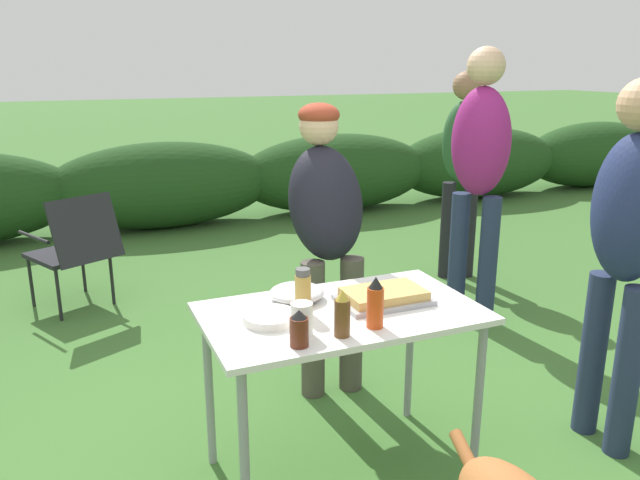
{
  "coord_description": "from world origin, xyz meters",
  "views": [
    {
      "loc": [
        -0.97,
        -2.1,
        1.69
      ],
      "look_at": [
        0.11,
        0.49,
        0.89
      ],
      "focal_mm": 35.0,
      "sensor_mm": 36.0,
      "label": 1
    }
  ],
  "objects_px": {
    "plate_stack": "(270,318)",
    "food_tray": "(384,296)",
    "standing_person_in_red_jacket": "(463,156)",
    "spice_jar": "(303,292)",
    "folding_table": "(341,328)",
    "bbq_sauce_bottle": "(299,329)",
    "mixing_bowl": "(297,292)",
    "standing_person_in_olive_jacket": "(480,161)",
    "hot_sauce_bottle": "(375,303)",
    "paper_cup_stack": "(302,319)",
    "camp_chair_green_behind_table": "(75,246)",
    "beer_bottle": "(342,314)",
    "standing_person_in_navy_coat": "(627,235)",
    "standing_person_in_gray_fleece": "(326,220)"
  },
  "relations": [
    {
      "from": "standing_person_in_gray_fleece",
      "to": "camp_chair_green_behind_table",
      "type": "relative_size",
      "value": 1.8
    },
    {
      "from": "hot_sauce_bottle",
      "to": "standing_person_in_olive_jacket",
      "type": "xyz_separation_m",
      "value": [
        1.47,
        1.38,
        0.25
      ]
    },
    {
      "from": "mixing_bowl",
      "to": "hot_sauce_bottle",
      "type": "bearing_deg",
      "value": -65.65
    },
    {
      "from": "spice_jar",
      "to": "standing_person_in_olive_jacket",
      "type": "relative_size",
      "value": 0.1
    },
    {
      "from": "bbq_sauce_bottle",
      "to": "camp_chair_green_behind_table",
      "type": "bearing_deg",
      "value": 104.31
    },
    {
      "from": "bbq_sauce_bottle",
      "to": "hot_sauce_bottle",
      "type": "relative_size",
      "value": 0.68
    },
    {
      "from": "plate_stack",
      "to": "food_tray",
      "type": "bearing_deg",
      "value": 1.07
    },
    {
      "from": "folding_table",
      "to": "mixing_bowl",
      "type": "bearing_deg",
      "value": 124.63
    },
    {
      "from": "folding_table",
      "to": "bbq_sauce_bottle",
      "type": "bearing_deg",
      "value": -138.58
    },
    {
      "from": "plate_stack",
      "to": "bbq_sauce_bottle",
      "type": "relative_size",
      "value": 1.55
    },
    {
      "from": "standing_person_in_red_jacket",
      "to": "food_tray",
      "type": "bearing_deg",
      "value": -114.67
    },
    {
      "from": "bbq_sauce_bottle",
      "to": "standing_person_in_olive_jacket",
      "type": "bearing_deg",
      "value": 38.56
    },
    {
      "from": "beer_bottle",
      "to": "standing_person_in_navy_coat",
      "type": "height_order",
      "value": "standing_person_in_navy_coat"
    },
    {
      "from": "plate_stack",
      "to": "spice_jar",
      "type": "relative_size",
      "value": 1.12
    },
    {
      "from": "mixing_bowl",
      "to": "standing_person_in_olive_jacket",
      "type": "distance_m",
      "value": 1.95
    },
    {
      "from": "food_tray",
      "to": "paper_cup_stack",
      "type": "relative_size",
      "value": 3.01
    },
    {
      "from": "paper_cup_stack",
      "to": "beer_bottle",
      "type": "xyz_separation_m",
      "value": [
        0.13,
        -0.06,
        0.02
      ]
    },
    {
      "from": "spice_jar",
      "to": "camp_chair_green_behind_table",
      "type": "relative_size",
      "value": 0.22
    },
    {
      "from": "folding_table",
      "to": "spice_jar",
      "type": "relative_size",
      "value": 5.89
    },
    {
      "from": "spice_jar",
      "to": "standing_person_in_olive_jacket",
      "type": "distance_m",
      "value": 2.05
    },
    {
      "from": "hot_sauce_bottle",
      "to": "standing_person_in_gray_fleece",
      "type": "height_order",
      "value": "standing_person_in_gray_fleece"
    },
    {
      "from": "bbq_sauce_bottle",
      "to": "beer_bottle",
      "type": "height_order",
      "value": "beer_bottle"
    },
    {
      "from": "paper_cup_stack",
      "to": "hot_sauce_bottle",
      "type": "bearing_deg",
      "value": -8.1
    },
    {
      "from": "beer_bottle",
      "to": "standing_person_in_gray_fleece",
      "type": "distance_m",
      "value": 1.02
    },
    {
      "from": "camp_chair_green_behind_table",
      "to": "standing_person_in_gray_fleece",
      "type": "bearing_deg",
      "value": -80.47
    },
    {
      "from": "paper_cup_stack",
      "to": "standing_person_in_navy_coat",
      "type": "height_order",
      "value": "standing_person_in_navy_coat"
    },
    {
      "from": "standing_person_in_olive_jacket",
      "to": "mixing_bowl",
      "type": "bearing_deg",
      "value": -89.19
    },
    {
      "from": "mixing_bowl",
      "to": "beer_bottle",
      "type": "bearing_deg",
      "value": -86.54
    },
    {
      "from": "hot_sauce_bottle",
      "to": "paper_cup_stack",
      "type": "bearing_deg",
      "value": 171.9
    },
    {
      "from": "hot_sauce_bottle",
      "to": "standing_person_in_gray_fleece",
      "type": "distance_m",
      "value": 0.96
    },
    {
      "from": "bbq_sauce_bottle",
      "to": "standing_person_in_navy_coat",
      "type": "relative_size",
      "value": 0.08
    },
    {
      "from": "paper_cup_stack",
      "to": "standing_person_in_red_jacket",
      "type": "bearing_deg",
      "value": 44.27
    },
    {
      "from": "standing_person_in_gray_fleece",
      "to": "standing_person_in_navy_coat",
      "type": "relative_size",
      "value": 0.91
    },
    {
      "from": "bbq_sauce_bottle",
      "to": "hot_sauce_bottle",
      "type": "height_order",
      "value": "hot_sauce_bottle"
    },
    {
      "from": "food_tray",
      "to": "standing_person_in_olive_jacket",
      "type": "relative_size",
      "value": 0.21
    },
    {
      "from": "food_tray",
      "to": "hot_sauce_bottle",
      "type": "bearing_deg",
      "value": -125.79
    },
    {
      "from": "standing_person_in_navy_coat",
      "to": "camp_chair_green_behind_table",
      "type": "relative_size",
      "value": 1.97
    },
    {
      "from": "folding_table",
      "to": "paper_cup_stack",
      "type": "xyz_separation_m",
      "value": [
        -0.23,
        -0.16,
        0.14
      ]
    },
    {
      "from": "plate_stack",
      "to": "beer_bottle",
      "type": "relative_size",
      "value": 1.18
    },
    {
      "from": "standing_person_in_red_jacket",
      "to": "spice_jar",
      "type": "bearing_deg",
      "value": -120.15
    },
    {
      "from": "standing_person_in_navy_coat",
      "to": "paper_cup_stack",
      "type": "bearing_deg",
      "value": -92.35
    },
    {
      "from": "folding_table",
      "to": "paper_cup_stack",
      "type": "distance_m",
      "value": 0.31
    },
    {
      "from": "hot_sauce_bottle",
      "to": "standing_person_in_navy_coat",
      "type": "xyz_separation_m",
      "value": [
        1.16,
        -0.07,
        0.15
      ]
    },
    {
      "from": "spice_jar",
      "to": "camp_chair_green_behind_table",
      "type": "distance_m",
      "value": 2.51
    },
    {
      "from": "bbq_sauce_bottle",
      "to": "hot_sauce_bottle",
      "type": "distance_m",
      "value": 0.32
    },
    {
      "from": "folding_table",
      "to": "camp_chair_green_behind_table",
      "type": "xyz_separation_m",
      "value": [
        -0.94,
        2.38,
        -0.2
      ]
    },
    {
      "from": "hot_sauce_bottle",
      "to": "camp_chair_green_behind_table",
      "type": "bearing_deg",
      "value": 110.94
    },
    {
      "from": "folding_table",
      "to": "standing_person_in_red_jacket",
      "type": "height_order",
      "value": "standing_person_in_red_jacket"
    },
    {
      "from": "plate_stack",
      "to": "paper_cup_stack",
      "type": "height_order",
      "value": "paper_cup_stack"
    },
    {
      "from": "plate_stack",
      "to": "mixing_bowl",
      "type": "height_order",
      "value": "mixing_bowl"
    }
  ]
}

